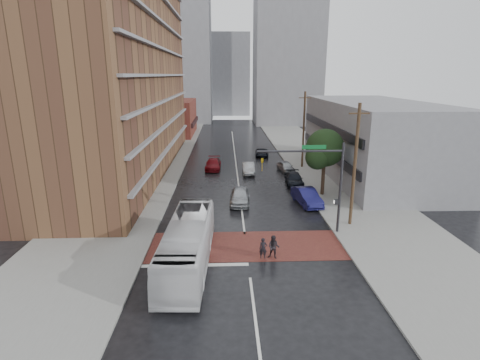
{
  "coord_description": "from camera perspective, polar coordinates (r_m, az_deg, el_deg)",
  "views": [
    {
      "loc": [
        -1.42,
        -24.45,
        12.04
      ],
      "look_at": [
        -0.24,
        5.81,
        3.5
      ],
      "focal_mm": 28.0,
      "sensor_mm": 36.0,
      "label": 1
    }
  ],
  "objects": [
    {
      "name": "building_east",
      "position": [
        48.52,
        19.58,
        5.9
      ],
      "size": [
        11.0,
        26.0,
        9.0
      ],
      "primitive_type": "cube",
      "color": "gray",
      "rests_on": "ground"
    },
    {
      "name": "sidewalk_west",
      "position": [
        51.87,
        -13.38,
        1.98
      ],
      "size": [
        9.0,
        90.0,
        0.15
      ],
      "primitive_type": "cube",
      "color": "gray",
      "rests_on": "ground"
    },
    {
      "name": "sidewalk_east",
      "position": [
        52.5,
        12.09,
        2.22
      ],
      "size": [
        9.0,
        90.0,
        0.15
      ],
      "primitive_type": "cube",
      "color": "gray",
      "rests_on": "ground"
    },
    {
      "name": "pedestrian_a",
      "position": [
        25.7,
        3.55,
        -10.37
      ],
      "size": [
        0.55,
        0.38,
        1.47
      ],
      "primitive_type": "imported",
      "rotation": [
        0.0,
        0.0,
        -0.05
      ],
      "color": "black",
      "rests_on": "ground"
    },
    {
      "name": "car_parked_mid",
      "position": [
        42.73,
        8.26,
        0.12
      ],
      "size": [
        2.12,
        4.6,
        1.3
      ],
      "primitive_type": "imported",
      "rotation": [
        0.0,
        0.0,
        -0.07
      ],
      "color": "black",
      "rests_on": "ground"
    },
    {
      "name": "suv_travel",
      "position": [
        57.33,
        3.34,
        4.18
      ],
      "size": [
        2.15,
        4.18,
        1.13
      ],
      "primitive_type": "imported",
      "rotation": [
        0.0,
        0.0,
        -0.07
      ],
      "color": "black",
      "rests_on": "ground"
    },
    {
      "name": "utility_pole_far",
      "position": [
        50.0,
        9.67,
        7.59
      ],
      "size": [
        1.6,
        0.26,
        10.0
      ],
      "color": "#473321",
      "rests_on": "ground"
    },
    {
      "name": "utility_pole_near",
      "position": [
        31.01,
        17.09,
        2.18
      ],
      "size": [
        1.6,
        0.26,
        10.0
      ],
      "color": "#473321",
      "rests_on": "ground"
    },
    {
      "name": "car_parked_near",
      "position": [
        36.4,
        10.14,
        -2.52
      ],
      "size": [
        2.44,
        4.99,
        1.57
      ],
      "primitive_type": "imported",
      "rotation": [
        0.0,
        0.0,
        0.17
      ],
      "color": "#17164F",
      "rests_on": "ground"
    },
    {
      "name": "car_parked_far",
      "position": [
        48.49,
        7.0,
        2.06
      ],
      "size": [
        2.21,
        4.08,
        1.32
      ],
      "primitive_type": "imported",
      "rotation": [
        0.0,
        0.0,
        0.18
      ],
      "color": "#94979A",
      "rests_on": "ground"
    },
    {
      "name": "storefront_west",
      "position": [
        79.62,
        -9.99,
        9.36
      ],
      "size": [
        8.0,
        16.0,
        7.0
      ],
      "primitive_type": "cube",
      "color": "brown",
      "rests_on": "ground"
    },
    {
      "name": "apartment_block",
      "position": [
        50.1,
        -17.59,
        17.3
      ],
      "size": [
        10.0,
        44.0,
        28.0
      ],
      "primitive_type": "cube",
      "color": "brown",
      "rests_on": "ground"
    },
    {
      "name": "distant_tower_center",
      "position": [
        119.46,
        -1.61,
        15.73
      ],
      "size": [
        12.0,
        10.0,
        24.0
      ],
      "primitive_type": "cube",
      "color": "gray",
      "rests_on": "ground"
    },
    {
      "name": "signal_mast",
      "position": [
        28.86,
        12.44,
        0.7
      ],
      "size": [
        6.5,
        0.3,
        7.2
      ],
      "color": "#2D2D33",
      "rests_on": "ground"
    },
    {
      "name": "street_tree",
      "position": [
        38.52,
        12.81,
        4.42
      ],
      "size": [
        4.2,
        4.1,
        6.9
      ],
      "color": "#332319",
      "rests_on": "ground"
    },
    {
      "name": "transit_bus",
      "position": [
        24.65,
        -7.96,
        -9.63
      ],
      "size": [
        3.03,
        11.15,
        3.08
      ],
      "primitive_type": "imported",
      "rotation": [
        0.0,
        0.0,
        -0.04
      ],
      "color": "silver",
      "rests_on": "ground"
    },
    {
      "name": "ground",
      "position": [
        27.29,
        1.0,
        -10.43
      ],
      "size": [
        160.0,
        160.0,
        0.0
      ],
      "primitive_type": "plane",
      "color": "black",
      "rests_on": "ground"
    },
    {
      "name": "car_travel_c",
      "position": [
        49.44,
        -4.12,
        2.44
      ],
      "size": [
        2.12,
        4.82,
        1.38
      ],
      "primitive_type": "imported",
      "rotation": [
        0.0,
        0.0,
        -0.04
      ],
      "color": "maroon",
      "rests_on": "ground"
    },
    {
      "name": "distant_tower_east",
      "position": [
        97.86,
        7.24,
        19.13
      ],
      "size": [
        16.0,
        14.0,
        36.0
      ],
      "primitive_type": "cube",
      "color": "gray",
      "rests_on": "ground"
    },
    {
      "name": "distant_tower_west",
      "position": [
        103.3,
        -9.69,
        17.74
      ],
      "size": [
        18.0,
        16.0,
        32.0
      ],
      "primitive_type": "cube",
      "color": "gray",
      "rests_on": "ground"
    },
    {
      "name": "car_travel_b",
      "position": [
        47.15,
        1.3,
        1.81
      ],
      "size": [
        1.47,
        4.16,
        1.37
      ],
      "primitive_type": "imported",
      "rotation": [
        0.0,
        0.0,
        -0.01
      ],
      "color": "#9FA2A6",
      "rests_on": "ground"
    },
    {
      "name": "car_travel_a",
      "position": [
        36.05,
        -0.02,
        -2.45
      ],
      "size": [
        2.15,
        4.69,
        1.56
      ],
      "primitive_type": "imported",
      "rotation": [
        0.0,
        0.0,
        -0.07
      ],
      "color": "#AAAEB2",
      "rests_on": "ground"
    },
    {
      "name": "pedestrian_b",
      "position": [
        25.74,
        5.16,
        -10.15
      ],
      "size": [
        0.96,
        0.85,
        1.65
      ],
      "primitive_type": "imported",
      "rotation": [
        0.0,
        0.0,
        -0.34
      ],
      "color": "#262125",
      "rests_on": "ground"
    },
    {
      "name": "crosswalk",
      "position": [
        27.74,
        0.94,
        -9.96
      ],
      "size": [
        14.0,
        5.0,
        0.02
      ],
      "primitive_type": "cube",
      "color": "brown",
      "rests_on": "ground"
    }
  ]
}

